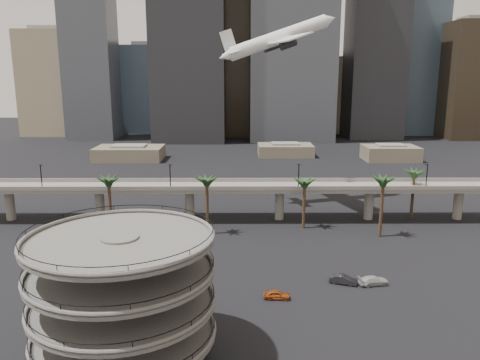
{
  "coord_description": "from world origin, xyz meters",
  "views": [
    {
      "loc": [
        0.67,
        -55.59,
        34.39
      ],
      "look_at": [
        1.16,
        28.0,
        15.88
      ],
      "focal_mm": 35.0,
      "sensor_mm": 36.0,
      "label": 1
    }
  ],
  "objects_px": {
    "parking_ramp": "(123,288)",
    "car_c": "(374,281)",
    "overpass": "(235,190)",
    "car_b": "(343,279)",
    "car_a": "(277,295)",
    "airborne_jet": "(279,38)"
  },
  "relations": [
    {
      "from": "airborne_jet",
      "to": "car_b",
      "type": "relative_size",
      "value": 7.14
    },
    {
      "from": "airborne_jet",
      "to": "car_c",
      "type": "relative_size",
      "value": 6.4
    },
    {
      "from": "overpass",
      "to": "car_c",
      "type": "xyz_separation_m",
      "value": [
        23.68,
        -37.39,
        -6.59
      ]
    },
    {
      "from": "car_b",
      "to": "airborne_jet",
      "type": "bearing_deg",
      "value": 27.56
    },
    {
      "from": "car_a",
      "to": "car_c",
      "type": "distance_m",
      "value": 17.53
    },
    {
      "from": "airborne_jet",
      "to": "car_b",
      "type": "bearing_deg",
      "value": -100.51
    },
    {
      "from": "car_c",
      "to": "parking_ramp",
      "type": "bearing_deg",
      "value": 109.13
    },
    {
      "from": "parking_ramp",
      "to": "car_a",
      "type": "bearing_deg",
      "value": 39.81
    },
    {
      "from": "car_b",
      "to": "car_c",
      "type": "bearing_deg",
      "value": -74.83
    },
    {
      "from": "car_a",
      "to": "airborne_jet",
      "type": "bearing_deg",
      "value": 0.01
    },
    {
      "from": "airborne_jet",
      "to": "car_b",
      "type": "distance_m",
      "value": 68.92
    },
    {
      "from": "parking_ramp",
      "to": "car_c",
      "type": "distance_m",
      "value": 43.53
    },
    {
      "from": "car_a",
      "to": "car_c",
      "type": "xyz_separation_m",
      "value": [
        16.79,
        5.04,
        0.04
      ]
    },
    {
      "from": "car_a",
      "to": "parking_ramp",
      "type": "bearing_deg",
      "value": 134.28
    },
    {
      "from": "car_a",
      "to": "car_b",
      "type": "xyz_separation_m",
      "value": [
        11.74,
        5.45,
        0.05
      ]
    },
    {
      "from": "parking_ramp",
      "to": "car_c",
      "type": "bearing_deg",
      "value": 30.5
    },
    {
      "from": "overpass",
      "to": "car_c",
      "type": "relative_size",
      "value": 25.16
    },
    {
      "from": "parking_ramp",
      "to": "car_a",
      "type": "distance_m",
      "value": 27.44
    },
    {
      "from": "overpass",
      "to": "car_a",
      "type": "height_order",
      "value": "overpass"
    },
    {
      "from": "car_b",
      "to": "car_c",
      "type": "distance_m",
      "value": 5.07
    },
    {
      "from": "parking_ramp",
      "to": "overpass",
      "type": "xyz_separation_m",
      "value": [
        13.0,
        59.0,
        -2.5
      ]
    },
    {
      "from": "overpass",
      "to": "car_b",
      "type": "xyz_separation_m",
      "value": [
        18.62,
        -36.97,
        -6.58
      ]
    }
  ]
}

